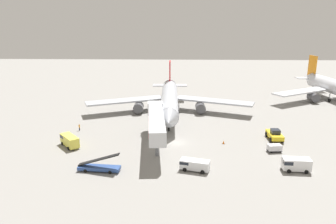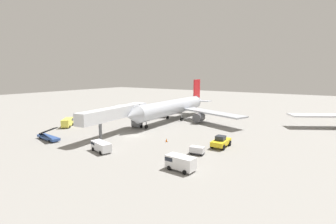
{
  "view_description": "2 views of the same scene",
  "coord_description": "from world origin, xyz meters",
  "px_view_note": "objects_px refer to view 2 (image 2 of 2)",
  "views": [
    {
      "loc": [
        0.26,
        -62.62,
        24.58
      ],
      "look_at": [
        -2.24,
        9.03,
        4.07
      ],
      "focal_mm": 34.0,
      "sensor_mm": 36.0,
      "label": 1
    },
    {
      "loc": [
        38.87,
        -43.93,
        14.8
      ],
      "look_at": [
        0.32,
        14.31,
        3.83
      ],
      "focal_mm": 26.61,
      "sensor_mm": 36.0,
      "label": 2
    }
  ],
  "objects_px": {
    "jet_bridge": "(118,113)",
    "baggage_cart_mid_right": "(197,150)",
    "service_van_near_center": "(180,162)",
    "belt_loader_truck": "(48,137)",
    "airplane_at_gate": "(174,107)",
    "safety_cone_alpha": "(166,140)",
    "pushback_tug": "(221,142)",
    "ground_crew_worker_foreground": "(93,118)",
    "service_van_rear_right": "(101,146)",
    "service_van_rear_left": "(67,122)"
  },
  "relations": [
    {
      "from": "airplane_at_gate",
      "to": "service_van_near_center",
      "type": "distance_m",
      "value": 40.81
    },
    {
      "from": "airplane_at_gate",
      "to": "service_van_rear_right",
      "type": "distance_m",
      "value": 34.89
    },
    {
      "from": "service_van_rear_right",
      "to": "baggage_cart_mid_right",
      "type": "bearing_deg",
      "value": 28.09
    },
    {
      "from": "belt_loader_truck",
      "to": "service_van_near_center",
      "type": "bearing_deg",
      "value": 2.19
    },
    {
      "from": "airplane_at_gate",
      "to": "safety_cone_alpha",
      "type": "bearing_deg",
      "value": -61.37
    },
    {
      "from": "jet_bridge",
      "to": "baggage_cart_mid_right",
      "type": "xyz_separation_m",
      "value": [
        23.37,
        -3.5,
        -4.26
      ]
    },
    {
      "from": "service_van_rear_right",
      "to": "ground_crew_worker_foreground",
      "type": "xyz_separation_m",
      "value": [
        -25.78,
        19.57,
        -0.22
      ]
    },
    {
      "from": "pushback_tug",
      "to": "baggage_cart_mid_right",
      "type": "bearing_deg",
      "value": -105.99
    },
    {
      "from": "pushback_tug",
      "to": "belt_loader_truck",
      "type": "height_order",
      "value": "belt_loader_truck"
    },
    {
      "from": "airplane_at_gate",
      "to": "service_van_near_center",
      "type": "height_order",
      "value": "airplane_at_gate"
    },
    {
      "from": "jet_bridge",
      "to": "safety_cone_alpha",
      "type": "distance_m",
      "value": 14.78
    },
    {
      "from": "service_van_near_center",
      "to": "ground_crew_worker_foreground",
      "type": "distance_m",
      "value": 47.1
    },
    {
      "from": "service_van_rear_left",
      "to": "service_van_rear_right",
      "type": "bearing_deg",
      "value": -22.01
    },
    {
      "from": "service_van_rear_left",
      "to": "baggage_cart_mid_right",
      "type": "relative_size",
      "value": 1.93
    },
    {
      "from": "jet_bridge",
      "to": "service_van_near_center",
      "type": "xyz_separation_m",
      "value": [
        24.55,
        -11.64,
        -3.8
      ]
    },
    {
      "from": "airplane_at_gate",
      "to": "ground_crew_worker_foreground",
      "type": "distance_m",
      "value": 25.51
    },
    {
      "from": "pushback_tug",
      "to": "service_van_rear_left",
      "type": "bearing_deg",
      "value": -173.01
    },
    {
      "from": "service_van_rear_right",
      "to": "belt_loader_truck",
      "type": "bearing_deg",
      "value": -177.0
    },
    {
      "from": "airplane_at_gate",
      "to": "baggage_cart_mid_right",
      "type": "height_order",
      "value": "airplane_at_gate"
    },
    {
      "from": "airplane_at_gate",
      "to": "pushback_tug",
      "type": "relative_size",
      "value": 8.64
    },
    {
      "from": "service_van_near_center",
      "to": "ground_crew_worker_foreground",
      "type": "relative_size",
      "value": 2.88
    },
    {
      "from": "airplane_at_gate",
      "to": "ground_crew_worker_foreground",
      "type": "bearing_deg",
      "value": -144.25
    },
    {
      "from": "jet_bridge",
      "to": "baggage_cart_mid_right",
      "type": "relative_size",
      "value": 8.01
    },
    {
      "from": "jet_bridge",
      "to": "pushback_tug",
      "type": "distance_m",
      "value": 25.81
    },
    {
      "from": "ground_crew_worker_foreground",
      "to": "safety_cone_alpha",
      "type": "xyz_separation_m",
      "value": [
        32.49,
        -7.14,
        -0.5
      ]
    },
    {
      "from": "safety_cone_alpha",
      "to": "airplane_at_gate",
      "type": "bearing_deg",
      "value": 118.63
    },
    {
      "from": "pushback_tug",
      "to": "service_van_rear_left",
      "type": "xyz_separation_m",
      "value": [
        -42.88,
        -5.25,
        0.18
      ]
    },
    {
      "from": "airplane_at_gate",
      "to": "service_van_rear_right",
      "type": "xyz_separation_m",
      "value": [
        5.25,
        -34.35,
        -3.1
      ]
    },
    {
      "from": "pushback_tug",
      "to": "belt_loader_truck",
      "type": "xyz_separation_m",
      "value": [
        -34.13,
        -16.16,
        -0.34
      ]
    },
    {
      "from": "service_van_near_center",
      "to": "safety_cone_alpha",
      "type": "distance_m",
      "value": 16.0
    },
    {
      "from": "safety_cone_alpha",
      "to": "pushback_tug",
      "type": "bearing_deg",
      "value": 14.32
    },
    {
      "from": "belt_loader_truck",
      "to": "service_van_rear_left",
      "type": "xyz_separation_m",
      "value": [
        -8.75,
        10.9,
        0.52
      ]
    },
    {
      "from": "safety_cone_alpha",
      "to": "service_van_near_center",
      "type": "bearing_deg",
      "value": -48.7
    },
    {
      "from": "service_van_rear_right",
      "to": "service_van_near_center",
      "type": "bearing_deg",
      "value": 1.44
    },
    {
      "from": "airplane_at_gate",
      "to": "pushback_tug",
      "type": "height_order",
      "value": "airplane_at_gate"
    },
    {
      "from": "jet_bridge",
      "to": "pushback_tug",
      "type": "relative_size",
      "value": 4.15
    },
    {
      "from": "belt_loader_truck",
      "to": "safety_cone_alpha",
      "type": "relative_size",
      "value": 9.92
    },
    {
      "from": "jet_bridge",
      "to": "safety_cone_alpha",
      "type": "xyz_separation_m",
      "value": [
        14.01,
        0.36,
        -4.71
      ]
    },
    {
      "from": "baggage_cart_mid_right",
      "to": "service_van_rear_left",
      "type": "bearing_deg",
      "value": 177.93
    },
    {
      "from": "baggage_cart_mid_right",
      "to": "service_van_rear_right",
      "type": "bearing_deg",
      "value": -151.91
    },
    {
      "from": "jet_bridge",
      "to": "belt_loader_truck",
      "type": "relative_size",
      "value": 3.05
    },
    {
      "from": "pushback_tug",
      "to": "ground_crew_worker_foreground",
      "type": "relative_size",
      "value": 3.31
    },
    {
      "from": "pushback_tug",
      "to": "service_van_rear_right",
      "type": "relative_size",
      "value": 1.02
    },
    {
      "from": "belt_loader_truck",
      "to": "jet_bridge",
      "type": "bearing_deg",
      "value": 55.65
    },
    {
      "from": "jet_bridge",
      "to": "baggage_cart_mid_right",
      "type": "distance_m",
      "value": 24.01
    },
    {
      "from": "baggage_cart_mid_right",
      "to": "safety_cone_alpha",
      "type": "relative_size",
      "value": 3.78
    },
    {
      "from": "service_van_rear_right",
      "to": "baggage_cart_mid_right",
      "type": "height_order",
      "value": "service_van_rear_right"
    },
    {
      "from": "pushback_tug",
      "to": "safety_cone_alpha",
      "type": "xyz_separation_m",
      "value": [
        -11.29,
        -2.88,
        -0.75
      ]
    },
    {
      "from": "service_van_near_center",
      "to": "baggage_cart_mid_right",
      "type": "xyz_separation_m",
      "value": [
        -1.18,
        8.14,
        -0.46
      ]
    },
    {
      "from": "airplane_at_gate",
      "to": "pushback_tug",
      "type": "distance_m",
      "value": 30.2
    }
  ]
}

